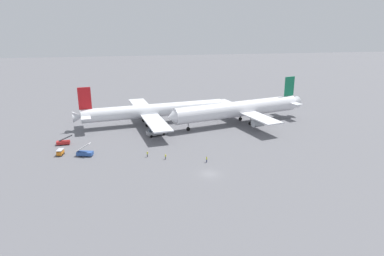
{
  "coord_description": "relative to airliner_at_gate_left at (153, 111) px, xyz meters",
  "views": [
    {
      "loc": [
        -18.28,
        -80.63,
        38.01
      ],
      "look_at": [
        0.17,
        26.89,
        4.0
      ],
      "focal_mm": 33.12,
      "sensor_mm": 36.0,
      "label": 1
    }
  ],
  "objects": [
    {
      "name": "airliner_being_pushed",
      "position": [
        31.36,
        -5.58,
        0.7
      ],
      "size": [
        55.17,
        39.29,
        16.16
      ],
      "color": "silver",
      "rests_on": "ground"
    },
    {
      "name": "gse_baggage_cart_trailing",
      "position": [
        -28.68,
        -27.64,
        -4.04
      ],
      "size": [
        2.0,
        2.95,
        1.71
      ],
      "color": "orange",
      "rests_on": "ground"
    },
    {
      "name": "ground_crew_wing_walker_right",
      "position": [
        11.93,
        -40.1,
        -4.0
      ],
      "size": [
        0.36,
        0.36,
        1.73
      ],
      "color": "#2D3351",
      "rests_on": "ground"
    },
    {
      "name": "ground_plane",
      "position": [
        11.01,
        -47.61,
        -4.9
      ],
      "size": [
        600.0,
        600.0,
        0.0
      ],
      "primitive_type": "plane",
      "color": "slate"
    },
    {
      "name": "ground_crew_marshaller_foreground",
      "position": [
        1.0,
        -36.01,
        -4.06
      ],
      "size": [
        0.5,
        0.36,
        1.61
      ],
      "color": "#4C4C51",
      "rests_on": "ground"
    },
    {
      "name": "ground_crew_ramp_agent_by_cones",
      "position": [
        -3.94,
        -33.35,
        -4.0
      ],
      "size": [
        0.43,
        0.4,
        1.73
      ],
      "color": "#4C4C51",
      "rests_on": "ground"
    },
    {
      "name": "gse_stair_truck_yellow",
      "position": [
        -21.62,
        -29.54,
        -3.87
      ],
      "size": [
        4.91,
        3.04,
        4.06
      ],
      "color": "#2D5199",
      "rests_on": "ground"
    },
    {
      "name": "airliner_at_gate_left",
      "position": [
        0.0,
        0.0,
        0.0
      ],
      "size": [
        58.08,
        48.95,
        15.25
      ],
      "color": "white",
      "rests_on": "ground"
    },
    {
      "name": "gse_belt_loader_portside",
      "position": [
        -29.33,
        -18.56,
        -4.07
      ],
      "size": [
        4.98,
        2.02,
        3.02
      ],
      "color": "red",
      "rests_on": "ground"
    },
    {
      "name": "pushback_tug",
      "position": [
        -0.24,
        -14.4,
        -3.65
      ],
      "size": [
        9.46,
        4.55,
        2.93
      ],
      "color": "gray",
      "rests_on": "ground"
    }
  ]
}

